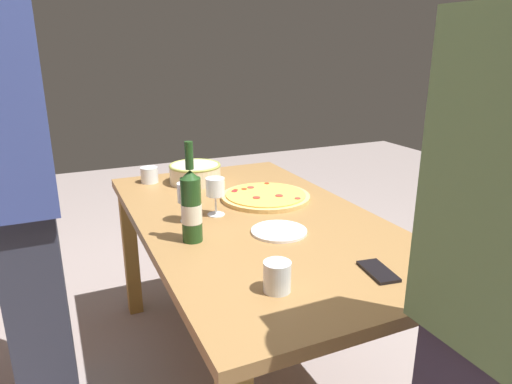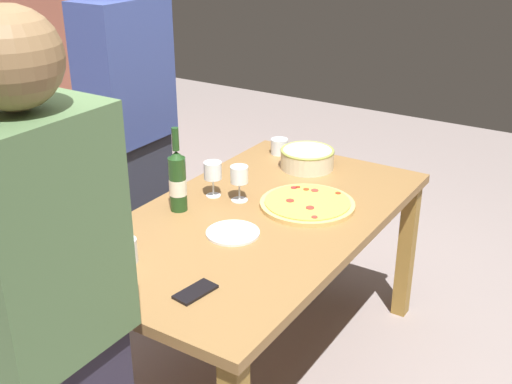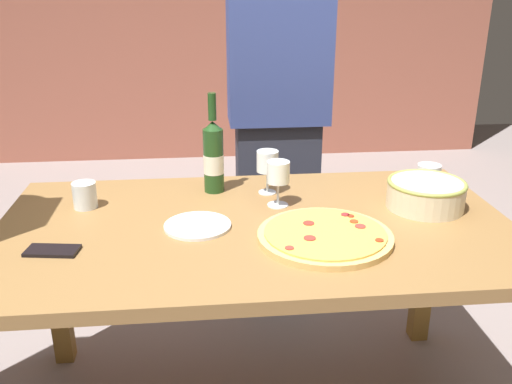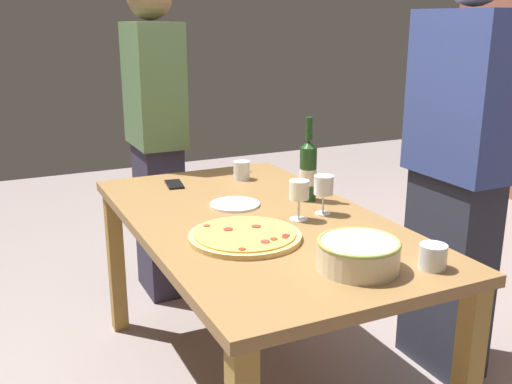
{
  "view_description": "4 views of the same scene",
  "coord_description": "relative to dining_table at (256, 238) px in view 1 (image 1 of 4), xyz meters",
  "views": [
    {
      "loc": [
        -1.55,
        0.71,
        1.4
      ],
      "look_at": [
        0.0,
        0.0,
        0.85
      ],
      "focal_mm": 32.08,
      "sensor_mm": 36.0,
      "label": 1
    },
    {
      "loc": [
        -1.95,
        -1.23,
        1.88
      ],
      "look_at": [
        0.0,
        0.0,
        0.85
      ],
      "focal_mm": 44.78,
      "sensor_mm": 36.0,
      "label": 2
    },
    {
      "loc": [
        -0.16,
        -1.57,
        1.46
      ],
      "look_at": [
        0.0,
        0.0,
        0.85
      ],
      "focal_mm": 38.98,
      "sensor_mm": 36.0,
      "label": 3
    },
    {
      "loc": [
        1.96,
        -0.93,
        1.49
      ],
      "look_at": [
        0.0,
        0.0,
        0.85
      ],
      "focal_mm": 41.89,
      "sensor_mm": 36.0,
      "label": 4
    }
  ],
  "objects": [
    {
      "name": "person_host",
      "position": [
        0.18,
        0.83,
        0.24
      ],
      "size": [
        0.43,
        0.24,
        1.76
      ],
      "rotation": [
        0.0,
        0.0,
        -1.78
      ],
      "color": "#2C2E3B",
      "rests_on": "ground"
    },
    {
      "name": "cell_phone",
      "position": [
        -0.58,
        -0.14,
        0.1
      ],
      "size": [
        0.15,
        0.09,
        0.01
      ],
      "primitive_type": "cube",
      "rotation": [
        0.0,
        0.0,
        4.56
      ],
      "color": "black",
      "rests_on": "dining_table"
    },
    {
      "name": "wine_glass_near_pizza",
      "position": [
        0.09,
        0.14,
        0.2
      ],
      "size": [
        0.08,
        0.08,
        0.15
      ],
      "color": "white",
      "rests_on": "dining_table"
    },
    {
      "name": "wine_bottle",
      "position": [
        -0.12,
        0.3,
        0.22
      ],
      "size": [
        0.07,
        0.07,
        0.35
      ],
      "color": "#1F441B",
      "rests_on": "dining_table"
    },
    {
      "name": "dining_table",
      "position": [
        0.0,
        0.0,
        0.0
      ],
      "size": [
        1.6,
        0.9,
        0.75
      ],
      "color": "olive",
      "rests_on": "ground"
    },
    {
      "name": "side_plate",
      "position": [
        -0.18,
        -0.01,
        0.1
      ],
      "size": [
        0.2,
        0.2,
        0.01
      ],
      "primitive_type": "cylinder",
      "color": "white",
      "rests_on": "dining_table"
    },
    {
      "name": "pizza",
      "position": [
        0.19,
        -0.13,
        0.1
      ],
      "size": [
        0.39,
        0.39,
        0.03
      ],
      "color": "#E1B465",
      "rests_on": "dining_table"
    },
    {
      "name": "serving_bowl",
      "position": [
        0.57,
        0.07,
        0.14
      ],
      "size": [
        0.26,
        0.26,
        0.09
      ],
      "color": "beige",
      "rests_on": "dining_table"
    },
    {
      "name": "cup_amber",
      "position": [
        0.66,
        0.28,
        0.13
      ],
      "size": [
        0.09,
        0.09,
        0.08
      ],
      "primitive_type": "cylinder",
      "color": "white",
      "rests_on": "dining_table"
    },
    {
      "name": "ground_plane",
      "position": [
        0.0,
        0.0,
        -0.66
      ],
      "size": [
        8.0,
        8.0,
        0.0
      ],
      "primitive_type": "plane",
      "color": "gray"
    },
    {
      "name": "wine_glass_by_bottle",
      "position": [
        0.07,
        0.26,
        0.21
      ],
      "size": [
        0.08,
        0.08,
        0.15
      ],
      "color": "white",
      "rests_on": "dining_table"
    },
    {
      "name": "cup_ceramic",
      "position": [
        -0.55,
        0.19,
        0.14
      ],
      "size": [
        0.08,
        0.08,
        0.09
      ],
      "primitive_type": "cylinder",
      "color": "white",
      "rests_on": "dining_table"
    }
  ]
}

